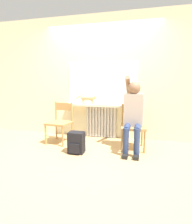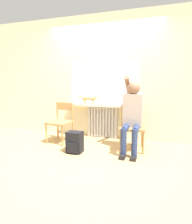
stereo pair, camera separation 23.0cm
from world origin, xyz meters
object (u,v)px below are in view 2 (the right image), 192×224
Objects in this scene: chair_right at (132,126)px; person at (132,113)px; cat at (90,98)px; chair_left at (61,121)px; backpack at (75,142)px.

chair_right is 0.28m from person.
chair_right is 0.61× the size of person.
chair_left is at bearing -134.18° from cat.
chair_left is 0.82m from cat.
chair_left and chair_right have the same top height.
cat is (-1.01, 0.48, 0.46)m from chair_right.
cat reaches higher than chair_right.
cat is at bearing 150.16° from person.
person is (1.48, -0.10, 0.26)m from chair_left.
cat reaches higher than backpack.
chair_right is 1.21m from cat.
chair_left is at bearing 137.38° from backpack.
cat is 1.21m from backpack.
person is (0.01, -0.10, 0.26)m from chair_right.
backpack is at bearing -35.79° from chair_left.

